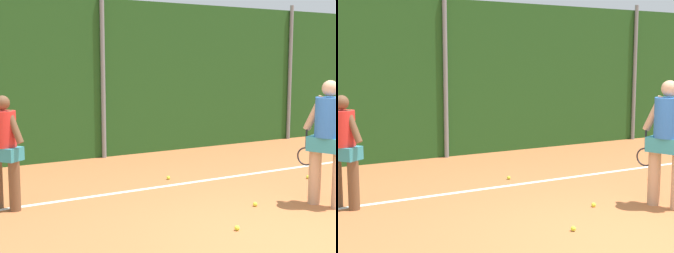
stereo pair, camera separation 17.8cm
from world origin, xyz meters
TOP-DOWN VIEW (x-y plane):
  - ground_plane at (0.00, 1.82)m, footprint 29.47×29.47m
  - hedge_fence_backdrop at (0.00, 6.20)m, footprint 19.15×0.25m
  - fence_post_center at (0.00, 6.03)m, footprint 0.10×0.10m
  - fence_post_right at (5.53, 6.03)m, footprint 0.10×0.10m
  - court_baseline_paint at (0.00, 3.09)m, footprint 14.00×0.10m
  - player_foreground_near at (1.41, 0.88)m, footprint 0.49×0.79m
  - player_midcourt at (-2.78, 3.07)m, footprint 0.56×0.62m
  - tennis_ball_1 at (-0.42, 0.65)m, footprint 0.07×0.07m
  - tennis_ball_3 at (0.47, 1.37)m, footprint 0.07×0.07m
  - tennis_ball_4 at (0.20, 3.50)m, footprint 0.07×0.07m
  - tennis_ball_5 at (2.46, 2.26)m, footprint 0.07×0.07m

SIDE VIEW (x-z plane):
  - ground_plane at x=0.00m, z-range 0.00..0.00m
  - court_baseline_paint at x=0.00m, z-range 0.00..0.01m
  - tennis_ball_1 at x=-0.42m, z-range 0.00..0.07m
  - tennis_ball_3 at x=0.47m, z-range 0.00..0.07m
  - tennis_ball_4 at x=0.20m, z-range 0.00..0.07m
  - tennis_ball_5 at x=2.46m, z-range 0.00..0.07m
  - player_midcourt at x=-2.78m, z-range 0.10..1.77m
  - player_foreground_near at x=1.41m, z-range 0.11..1.99m
  - hedge_fence_backdrop at x=0.00m, z-range 0.00..3.51m
  - fence_post_center at x=0.00m, z-range 0.00..3.65m
  - fence_post_right at x=5.53m, z-range 0.00..3.65m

